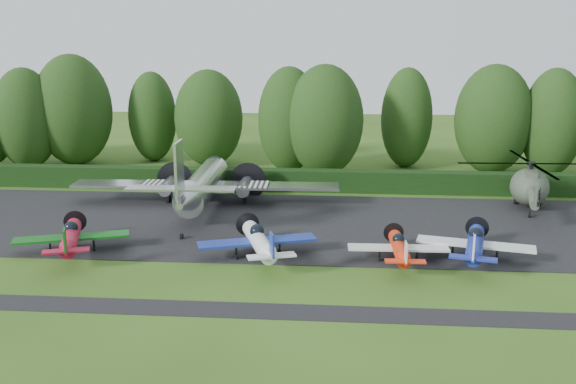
# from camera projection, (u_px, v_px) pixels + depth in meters

# --- Properties ---
(ground) EXTENTS (160.00, 160.00, 0.00)m
(ground) POSITION_uv_depth(u_px,v_px,m) (274.00, 271.00, 40.03)
(ground) COLOR #2B4C15
(ground) RESTS_ON ground
(apron) EXTENTS (70.00, 18.00, 0.01)m
(apron) POSITION_uv_depth(u_px,v_px,m) (287.00, 224.00, 49.70)
(apron) COLOR black
(apron) RESTS_ON ground
(taxiway_verge) EXTENTS (70.00, 2.00, 0.00)m
(taxiway_verge) POSITION_uv_depth(u_px,v_px,m) (263.00, 311.00, 34.22)
(taxiway_verge) COLOR black
(taxiway_verge) RESTS_ON ground
(hedgerow) EXTENTS (90.00, 1.60, 2.00)m
(hedgerow) POSITION_uv_depth(u_px,v_px,m) (297.00, 191.00, 60.34)
(hedgerow) COLOR black
(hedgerow) RESTS_ON ground
(transport_plane) EXTENTS (23.00, 17.64, 7.37)m
(transport_plane) POSITION_uv_depth(u_px,v_px,m) (202.00, 185.00, 53.82)
(transport_plane) COLOR silver
(transport_plane) RESTS_ON ground
(light_plane_red) EXTENTS (7.54, 7.92, 2.90)m
(light_plane_red) POSITION_uv_depth(u_px,v_px,m) (71.00, 237.00, 42.77)
(light_plane_red) COLOR maroon
(light_plane_red) RESTS_ON ground
(light_plane_white) EXTENTS (7.85, 8.25, 3.02)m
(light_plane_white) POSITION_uv_depth(u_px,v_px,m) (259.00, 241.00, 41.81)
(light_plane_white) COLOR white
(light_plane_white) RESTS_ON ground
(light_plane_orange) EXTENTS (6.50, 6.84, 2.50)m
(light_plane_orange) POSITION_uv_depth(u_px,v_px,m) (399.00, 248.00, 41.14)
(light_plane_orange) COLOR red
(light_plane_orange) RESTS_ON ground
(light_plane_blue) EXTENTS (7.50, 7.88, 2.88)m
(light_plane_blue) POSITION_uv_depth(u_px,v_px,m) (475.00, 244.00, 41.41)
(light_plane_blue) COLOR navy
(light_plane_blue) RESTS_ON ground
(helicopter) EXTENTS (12.21, 14.29, 3.93)m
(helicopter) POSITION_uv_depth(u_px,v_px,m) (530.00, 184.00, 53.88)
(helicopter) COLOR #3A4535
(helicopter) RESTS_ON ground
(tree_0) EXTENTS (7.48, 7.48, 10.63)m
(tree_0) POSITION_uv_depth(u_px,v_px,m) (209.00, 118.00, 70.35)
(tree_0) COLOR black
(tree_0) RESTS_ON ground
(tree_2) EXTENTS (7.93, 7.93, 11.39)m
(tree_2) POSITION_uv_depth(u_px,v_px,m) (493.00, 120.00, 66.48)
(tree_2) COLOR black
(tree_2) RESTS_ON ground
(tree_3) EXTENTS (6.78, 6.78, 10.91)m
(tree_3) POSITION_uv_depth(u_px,v_px,m) (26.00, 119.00, 69.00)
(tree_3) COLOR black
(tree_3) RESTS_ON ground
(tree_4) EXTENTS (8.45, 8.45, 12.25)m
(tree_4) POSITION_uv_depth(u_px,v_px,m) (73.00, 110.00, 70.69)
(tree_4) COLOR black
(tree_4) RESTS_ON ground
(tree_6) EXTENTS (7.89, 7.89, 11.43)m
(tree_6) POSITION_uv_depth(u_px,v_px,m) (325.00, 121.00, 65.51)
(tree_6) COLOR black
(tree_6) RESTS_ON ground
(tree_8) EXTENTS (6.57, 6.57, 11.11)m
(tree_8) POSITION_uv_depth(u_px,v_px,m) (289.00, 120.00, 67.22)
(tree_8) COLOR black
(tree_8) RESTS_ON ground
(tree_9) EXTENTS (5.40, 5.40, 10.24)m
(tree_9) POSITION_uv_depth(u_px,v_px,m) (152.00, 117.00, 73.08)
(tree_9) COLOR black
(tree_9) RESTS_ON ground
(tree_10) EXTENTS (6.17, 6.17, 11.08)m
(tree_10) POSITION_uv_depth(u_px,v_px,m) (553.00, 123.00, 65.20)
(tree_10) COLOR black
(tree_10) RESTS_ON ground
(tree_11) EXTENTS (5.55, 5.55, 10.88)m
(tree_11) POSITION_uv_depth(u_px,v_px,m) (407.00, 118.00, 69.64)
(tree_11) COLOR black
(tree_11) RESTS_ON ground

